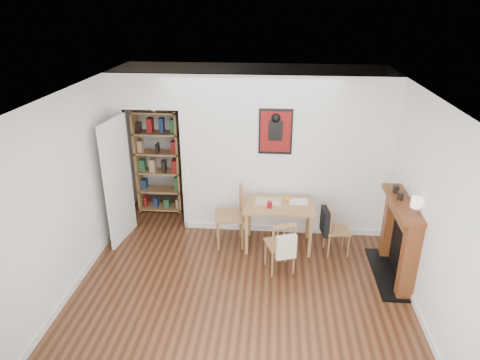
# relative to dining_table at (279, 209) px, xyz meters

# --- Properties ---
(ground) EXTENTS (5.20, 5.20, 0.00)m
(ground) POSITION_rel_dining_table_xyz_m (-0.49, -0.89, -0.64)
(ground) COLOR #57321C
(ground) RESTS_ON ground
(room_shell) EXTENTS (5.20, 5.20, 5.20)m
(room_shell) POSITION_rel_dining_table_xyz_m (-0.39, 0.45, 0.66)
(room_shell) COLOR white
(room_shell) RESTS_ON ground
(dining_table) EXTENTS (1.07, 0.68, 0.73)m
(dining_table) POSITION_rel_dining_table_xyz_m (0.00, 0.00, 0.00)
(dining_table) COLOR #AA864F
(dining_table) RESTS_ON ground
(chair_left) EXTENTS (0.57, 0.57, 0.98)m
(chair_left) POSITION_rel_dining_table_xyz_m (-0.77, -0.01, -0.15)
(chair_left) COLOR #8C6241
(chair_left) RESTS_ON ground
(chair_right) EXTENTS (0.49, 0.44, 0.78)m
(chair_right) POSITION_rel_dining_table_xyz_m (0.88, -0.13, -0.24)
(chair_right) COLOR #8C6241
(chair_right) RESTS_ON ground
(chair_front) EXTENTS (0.53, 0.56, 0.83)m
(chair_front) POSITION_rel_dining_table_xyz_m (0.03, -0.65, -0.22)
(chair_front) COLOR #8C6241
(chair_front) RESTS_ON ground
(bookshelf) EXTENTS (0.80, 0.32, 1.90)m
(bookshelf) POSITION_rel_dining_table_xyz_m (-2.16, 1.10, 0.29)
(bookshelf) COLOR #AA864F
(bookshelf) RESTS_ON ground
(fireplace) EXTENTS (0.45, 1.25, 1.16)m
(fireplace) POSITION_rel_dining_table_xyz_m (1.67, -0.64, -0.03)
(fireplace) COLOR brown
(fireplace) RESTS_ON ground
(red_glass) EXTENTS (0.08, 0.08, 0.10)m
(red_glass) POSITION_rel_dining_table_xyz_m (-0.14, -0.13, 0.14)
(red_glass) COLOR maroon
(red_glass) RESTS_ON dining_table
(orange_fruit) EXTENTS (0.08, 0.08, 0.08)m
(orange_fruit) POSITION_rel_dining_table_xyz_m (0.13, 0.11, 0.13)
(orange_fruit) COLOR orange
(orange_fruit) RESTS_ON dining_table
(placemat) EXTENTS (0.42, 0.32, 0.00)m
(placemat) POSITION_rel_dining_table_xyz_m (-0.17, 0.09, 0.09)
(placemat) COLOR beige
(placemat) RESTS_ON dining_table
(notebook) EXTENTS (0.30, 0.23, 0.01)m
(notebook) POSITION_rel_dining_table_xyz_m (0.29, 0.10, 0.10)
(notebook) COLOR silver
(notebook) RESTS_ON dining_table
(mantel_lamp) EXTENTS (0.13, 0.13, 0.21)m
(mantel_lamp) POSITION_rel_dining_table_xyz_m (1.68, -0.95, 0.65)
(mantel_lamp) COLOR silver
(mantel_lamp) RESTS_ON fireplace
(ceramic_jar_a) EXTENTS (0.09, 0.09, 0.11)m
(ceramic_jar_a) POSITION_rel_dining_table_xyz_m (1.60, -0.58, 0.57)
(ceramic_jar_a) COLOR black
(ceramic_jar_a) RESTS_ON fireplace
(ceramic_jar_b) EXTENTS (0.09, 0.09, 0.11)m
(ceramic_jar_b) POSITION_rel_dining_table_xyz_m (1.60, -0.36, 0.57)
(ceramic_jar_b) COLOR black
(ceramic_jar_b) RESTS_ON fireplace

